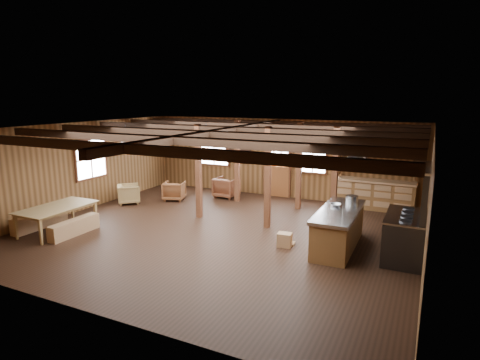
% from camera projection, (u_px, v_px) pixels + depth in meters
% --- Properties ---
extents(room, '(10.04, 9.04, 2.84)m').
position_uv_depth(room, '(218.00, 182.00, 10.45)').
color(room, black).
rests_on(room, ground).
extents(ceiling_joists, '(9.80, 8.82, 0.18)m').
position_uv_depth(ceiling_joists, '(221.00, 132.00, 10.35)').
color(ceiling_joists, black).
rests_on(ceiling_joists, ceiling).
extents(timber_posts, '(3.95, 2.35, 2.80)m').
position_uv_depth(timber_posts, '(266.00, 170.00, 12.07)').
color(timber_posts, '#452713').
rests_on(timber_posts, floor).
extents(back_door, '(1.02, 0.08, 2.15)m').
position_uv_depth(back_door, '(277.00, 172.00, 14.49)').
color(back_door, brown).
rests_on(back_door, floor).
extents(window_back_left, '(1.32, 0.06, 1.32)m').
position_uv_depth(window_back_left, '(214.00, 149.00, 15.45)').
color(window_back_left, white).
rests_on(window_back_left, wall_back).
extents(window_back_right, '(1.02, 0.06, 1.32)m').
position_uv_depth(window_back_right, '(313.00, 155.00, 13.80)').
color(window_back_right, white).
rests_on(window_back_right, wall_back).
extents(window_left, '(0.14, 1.24, 1.32)m').
position_uv_depth(window_left, '(91.00, 159.00, 12.95)').
color(window_left, white).
rests_on(window_left, wall_back).
extents(notice_boards, '(1.08, 0.03, 0.90)m').
position_uv_depth(notice_boards, '(240.00, 149.00, 14.97)').
color(notice_boards, silver).
rests_on(notice_boards, wall_back).
extents(back_counter, '(2.55, 0.60, 2.45)m').
position_uv_depth(back_counter, '(374.00, 191.00, 12.89)').
color(back_counter, brown).
rests_on(back_counter, floor).
extents(pendant_lamps, '(1.86, 2.36, 0.66)m').
position_uv_depth(pendant_lamps, '(168.00, 141.00, 12.11)').
color(pendant_lamps, '#303133').
rests_on(pendant_lamps, ceiling).
extents(pot_rack, '(0.38, 3.00, 0.43)m').
position_uv_depth(pot_rack, '(358.00, 154.00, 9.17)').
color(pot_rack, '#303133').
rests_on(pot_rack, ceiling).
extents(kitchen_island, '(0.90, 2.51, 1.20)m').
position_uv_depth(kitchen_island, '(338.00, 228.00, 9.61)').
color(kitchen_island, brown).
rests_on(kitchen_island, floor).
extents(step_stool, '(0.41, 0.32, 0.34)m').
position_uv_depth(step_stool, '(285.00, 240.00, 9.72)').
color(step_stool, '#9C7447').
rests_on(step_stool, floor).
extents(commercial_range, '(0.88, 1.72, 2.12)m').
position_uv_depth(commercial_range, '(408.00, 230.00, 8.90)').
color(commercial_range, '#303133').
rests_on(commercial_range, floor).
extents(dining_table, '(1.11, 1.99, 0.70)m').
position_uv_depth(dining_table, '(59.00, 219.00, 10.75)').
color(dining_table, '#997745').
rests_on(dining_table, floor).
extents(bench_wall, '(0.30, 1.61, 0.44)m').
position_uv_depth(bench_wall, '(40.00, 220.00, 11.09)').
color(bench_wall, '#9C7447').
rests_on(bench_wall, floor).
extents(bench_aisle, '(0.28, 1.50, 0.41)m').
position_uv_depth(bench_aisle, '(74.00, 227.00, 10.54)').
color(bench_aisle, '#9C7447').
rests_on(bench_aisle, floor).
extents(armchair_a, '(0.90, 0.91, 0.66)m').
position_uv_depth(armchair_a, '(174.00, 191.00, 14.06)').
color(armchair_a, brown).
rests_on(armchair_a, floor).
extents(armchair_b, '(0.80, 0.82, 0.72)m').
position_uv_depth(armchair_b, '(226.00, 187.00, 14.44)').
color(armchair_b, brown).
rests_on(armchair_b, floor).
extents(armchair_c, '(1.00, 1.00, 0.65)m').
position_uv_depth(armchair_c, '(129.00, 194.00, 13.63)').
color(armchair_c, '#9B7B46').
rests_on(armchair_c, floor).
extents(counter_pot, '(0.31, 0.31, 0.18)m').
position_uv_depth(counter_pot, '(352.00, 199.00, 10.14)').
color(counter_pot, '#BABDC1').
rests_on(counter_pot, kitchen_island).
extents(bowl, '(0.30, 0.30, 0.06)m').
position_uv_depth(bowl, '(336.00, 205.00, 9.83)').
color(bowl, silver).
rests_on(bowl, kitchen_island).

